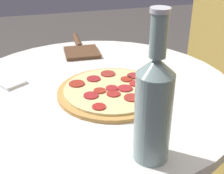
% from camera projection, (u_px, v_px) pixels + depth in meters
% --- Properties ---
extents(table, '(0.80, 0.80, 0.78)m').
position_uv_depth(table, '(97.00, 153.00, 0.99)').
color(table, silver).
rests_on(table, ground_plane).
extents(pizza, '(0.30, 0.30, 0.02)m').
position_uv_depth(pizza, '(112.00, 91.00, 0.84)').
color(pizza, '#C68E47').
rests_on(pizza, table).
extents(beer_bottle, '(0.07, 0.07, 0.29)m').
position_uv_depth(beer_bottle, '(154.00, 106.00, 0.56)').
color(beer_bottle, gray).
rests_on(beer_bottle, table).
extents(pizza_paddle, '(0.26, 0.12, 0.02)m').
position_uv_depth(pizza_paddle, '(80.00, 49.00, 1.13)').
color(pizza_paddle, brown).
rests_on(pizza_paddle, table).
extents(napkin, '(0.13, 0.12, 0.01)m').
position_uv_depth(napkin, '(7.00, 80.00, 0.91)').
color(napkin, white).
rests_on(napkin, table).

